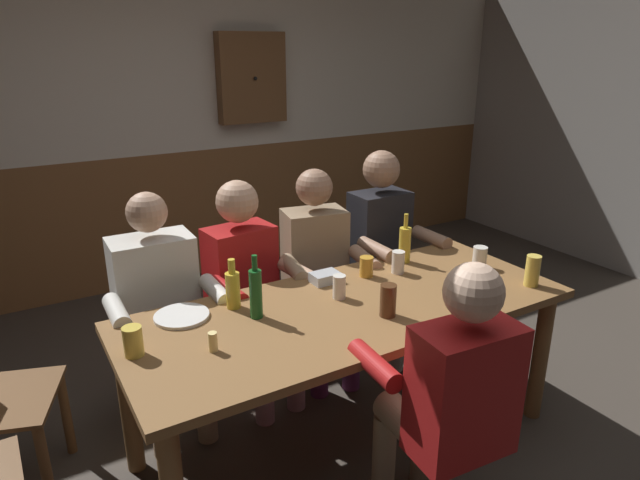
# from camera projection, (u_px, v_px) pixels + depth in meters

# --- Properties ---
(ground_plane) EXTENTS (7.70, 7.70, 0.00)m
(ground_plane) POSITION_uv_depth(u_px,v_px,m) (347.00, 439.00, 2.78)
(ground_plane) COLOR #423A33
(back_wall_upper) EXTENTS (6.42, 0.12, 1.41)m
(back_wall_upper) POSITION_uv_depth(u_px,v_px,m) (170.00, 58.00, 4.20)
(back_wall_upper) COLOR beige
(back_wall_wainscot) EXTENTS (6.42, 0.12, 1.06)m
(back_wall_wainscot) POSITION_uv_depth(u_px,v_px,m) (183.00, 214.00, 4.61)
(back_wall_wainscot) COLOR brown
(back_wall_wainscot) RESTS_ON ground_plane
(dining_table) EXTENTS (2.06, 0.84, 0.74)m
(dining_table) POSITION_uv_depth(u_px,v_px,m) (350.00, 324.00, 2.56)
(dining_table) COLOR brown
(dining_table) RESTS_ON ground_plane
(person_0) EXTENTS (0.54, 0.53, 1.20)m
(person_0) POSITION_uv_depth(u_px,v_px,m) (159.00, 302.00, 2.74)
(person_0) COLOR silver
(person_0) RESTS_ON ground_plane
(person_1) EXTENTS (0.53, 0.56, 1.20)m
(person_1) POSITION_uv_depth(u_px,v_px,m) (249.00, 282.00, 2.96)
(person_1) COLOR #AD1919
(person_1) RESTS_ON ground_plane
(person_2) EXTENTS (0.53, 0.58, 1.21)m
(person_2) POSITION_uv_depth(u_px,v_px,m) (319.00, 265.00, 3.18)
(person_2) COLOR #997F60
(person_2) RESTS_ON ground_plane
(person_3) EXTENTS (0.49, 0.51, 1.27)m
(person_3) POSITION_uv_depth(u_px,v_px,m) (385.00, 245.00, 3.41)
(person_3) COLOR black
(person_3) RESTS_ON ground_plane
(person_4) EXTENTS (0.53, 0.53, 1.19)m
(person_4) POSITION_uv_depth(u_px,v_px,m) (449.00, 393.00, 2.04)
(person_4) COLOR #AD1919
(person_4) RESTS_ON ground_plane
(table_candle) EXTENTS (0.04, 0.04, 0.08)m
(table_candle) POSITION_uv_depth(u_px,v_px,m) (213.00, 342.00, 2.14)
(table_candle) COLOR #F9E08C
(table_candle) RESTS_ON dining_table
(condiment_caddy) EXTENTS (0.14, 0.10, 0.05)m
(condiment_caddy) POSITION_uv_depth(u_px,v_px,m) (325.00, 277.00, 2.77)
(condiment_caddy) COLOR #B2B7BC
(condiment_caddy) RESTS_ON dining_table
(plate_0) EXTENTS (0.24, 0.24, 0.01)m
(plate_0) POSITION_uv_depth(u_px,v_px,m) (182.00, 316.00, 2.42)
(plate_0) COLOR white
(plate_0) RESTS_ON dining_table
(bottle_0) EXTENTS (0.06, 0.06, 0.27)m
(bottle_0) POSITION_uv_depth(u_px,v_px,m) (405.00, 244.00, 3.00)
(bottle_0) COLOR gold
(bottle_0) RESTS_ON dining_table
(bottle_1) EXTENTS (0.06, 0.06, 0.29)m
(bottle_1) POSITION_uv_depth(u_px,v_px,m) (256.00, 292.00, 2.38)
(bottle_1) COLOR #195923
(bottle_1) RESTS_ON dining_table
(bottle_2) EXTENTS (0.06, 0.06, 0.23)m
(bottle_2) POSITION_uv_depth(u_px,v_px,m) (233.00, 288.00, 2.48)
(bottle_2) COLOR gold
(bottle_2) RESTS_ON dining_table
(pint_glass_0) EXTENTS (0.07, 0.07, 0.12)m
(pint_glass_0) POSITION_uv_depth(u_px,v_px,m) (133.00, 341.00, 2.11)
(pint_glass_0) COLOR #E5C64C
(pint_glass_0) RESTS_ON dining_table
(pint_glass_1) EXTENTS (0.06, 0.06, 0.11)m
(pint_glass_1) POSITION_uv_depth(u_px,v_px,m) (340.00, 287.00, 2.59)
(pint_glass_1) COLOR white
(pint_glass_1) RESTS_ON dining_table
(pint_glass_2) EXTENTS (0.07, 0.07, 0.15)m
(pint_glass_2) POSITION_uv_depth(u_px,v_px,m) (388.00, 300.00, 2.41)
(pint_glass_2) COLOR #4C2D19
(pint_glass_2) RESTS_ON dining_table
(pint_glass_3) EXTENTS (0.07, 0.07, 0.10)m
(pint_glass_3) POSITION_uv_depth(u_px,v_px,m) (366.00, 267.00, 2.83)
(pint_glass_3) COLOR gold
(pint_glass_3) RESTS_ON dining_table
(pint_glass_4) EXTENTS (0.07, 0.07, 0.16)m
(pint_glass_4) POSITION_uv_depth(u_px,v_px,m) (533.00, 271.00, 2.72)
(pint_glass_4) COLOR #E5C64C
(pint_glass_4) RESTS_ON dining_table
(pint_glass_5) EXTENTS (0.07, 0.07, 0.12)m
(pint_glass_5) POSITION_uv_depth(u_px,v_px,m) (398.00, 262.00, 2.88)
(pint_glass_5) COLOR white
(pint_glass_5) RESTS_ON dining_table
(pint_glass_6) EXTENTS (0.07, 0.07, 0.11)m
(pint_glass_6) POSITION_uv_depth(u_px,v_px,m) (480.00, 257.00, 2.95)
(pint_glass_6) COLOR white
(pint_glass_6) RESTS_ON dining_table
(wall_dart_cabinet) EXTENTS (0.56, 0.15, 0.70)m
(wall_dart_cabinet) POSITION_uv_depth(u_px,v_px,m) (252.00, 78.00, 4.44)
(wall_dart_cabinet) COLOR brown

